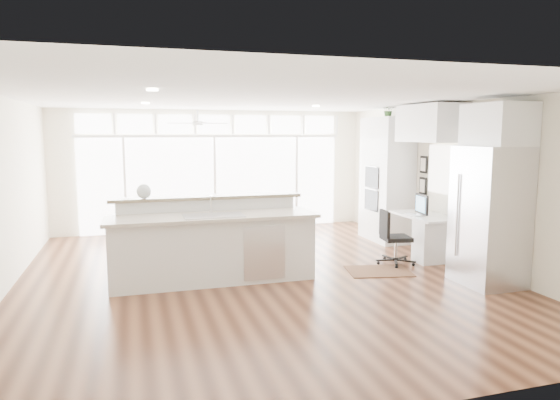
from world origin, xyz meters
name	(u,v)px	position (x,y,z in m)	size (l,w,h in m)	color
floor	(257,276)	(0.00, 0.00, -0.01)	(7.00, 8.00, 0.02)	#412214
ceiling	(256,98)	(0.00, 0.00, 2.70)	(7.00, 8.00, 0.02)	white
wall_back	(214,170)	(0.00, 4.00, 1.35)	(7.00, 0.04, 2.70)	white
wall_front	(386,245)	(0.00, -4.00, 1.35)	(7.00, 0.04, 2.70)	white
wall_right	(456,182)	(3.50, 0.00, 1.35)	(0.04, 8.00, 2.70)	white
glass_wall	(215,184)	(0.00, 3.94, 1.05)	(5.80, 0.06, 2.08)	white
transom_row	(214,124)	(0.00, 3.94, 2.38)	(5.90, 0.06, 0.40)	white
desk_window	(444,169)	(3.46, 0.30, 1.55)	(0.04, 0.85, 0.85)	silver
ceiling_fan	(198,118)	(-0.50, 2.80, 2.48)	(1.16, 1.16, 0.32)	silver
recessed_lights	(253,100)	(0.00, 0.20, 2.68)	(3.40, 3.00, 0.02)	white
oven_cabinet	(386,179)	(3.17, 1.80, 1.25)	(0.64, 1.20, 2.50)	white
desk_nook	(425,236)	(3.13, 0.30, 0.38)	(0.72, 1.30, 0.76)	white
upper_cabinets	(431,123)	(3.17, 0.30, 2.35)	(0.64, 1.30, 0.64)	white
refrigerator	(489,216)	(3.11, -1.35, 1.00)	(0.76, 0.90, 2.00)	silver
fridge_cabinet	(498,125)	(3.17, -1.35, 2.30)	(0.64, 0.90, 0.60)	white
framed_photos	(423,175)	(3.46, 0.92, 1.40)	(0.06, 0.22, 0.80)	black
kitchen_island	(213,241)	(-0.68, -0.06, 0.61)	(3.07, 1.16, 1.22)	white
rug	(379,271)	(1.91, -0.33, 0.01)	(0.98, 0.71, 0.01)	#321B10
office_chair	(396,238)	(2.40, 0.01, 0.45)	(0.47, 0.43, 0.91)	black
fishbowl	(144,191)	(-1.63, 0.34, 1.33)	(0.22, 0.22, 0.22)	silver
monitor	(422,204)	(3.05, 0.30, 0.95)	(0.08, 0.46, 0.38)	black
keyboard	(413,215)	(2.88, 0.30, 0.77)	(0.12, 0.32, 0.02)	white
potted_plant	(388,112)	(3.17, 1.80, 2.61)	(0.26, 0.29, 0.23)	#345E28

